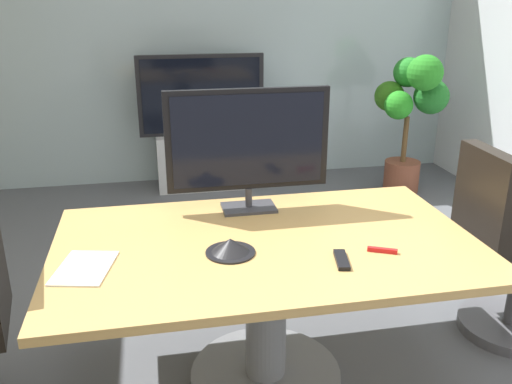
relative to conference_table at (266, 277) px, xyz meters
name	(u,v)px	position (x,y,z in m)	size (l,w,h in m)	color
wall_back_glass_partition	(209,39)	(0.13, 3.30, 0.85)	(5.21, 0.10, 2.83)	#9EB2B7
conference_table	(266,277)	(0.00, 0.00, 0.00)	(1.94, 1.16, 0.76)	#B2894C
office_chair_right	(505,261)	(1.36, 0.12, -0.11)	(0.60, 0.58, 1.09)	#4C4C51
tv_monitor	(248,143)	(-0.01, 0.41, 0.55)	(0.84, 0.18, 0.64)	#333338
wall_display_unit	(203,144)	(0.00, 2.94, -0.12)	(1.20, 0.36, 1.31)	#B7BABC
potted_plant	(411,107)	(1.92, 2.43, 0.27)	(0.64, 0.65, 1.34)	brown
conference_phone	(230,247)	(-0.18, -0.09, 0.22)	(0.22, 0.22, 0.07)	black
remote_control	(342,260)	(0.27, -0.27, 0.20)	(0.05, 0.17, 0.02)	black
whiteboard_marker	(382,250)	(0.48, -0.22, 0.20)	(0.13, 0.02, 0.02)	red
paper_notepad	(85,268)	(-0.80, -0.12, 0.20)	(0.21, 0.30, 0.01)	white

